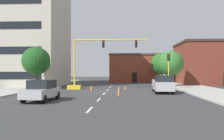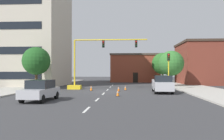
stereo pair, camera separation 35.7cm
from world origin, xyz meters
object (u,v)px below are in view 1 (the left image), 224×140
Objects in this scene: tree_right_far at (162,64)px; traffic_cone_roadside_d at (119,89)px; pickup_truck_silver at (163,84)px; traffic_signal_gantry at (85,72)px; tree_left_near at (36,61)px; sedan_silver_near_left at (42,90)px; traffic_light_pole_right at (169,63)px; traffic_cone_roadside_c at (126,88)px; traffic_cone_roadside_b at (91,88)px; tree_right_mid at (171,63)px; traffic_cone_roadside_a at (119,93)px.

traffic_cone_roadside_d is at bearing -112.09° from tree_right_far.
tree_right_far reaches higher than pickup_truck_silver.
traffic_signal_gantry is at bearing -126.72° from tree_right_far.
tree_left_near reaches higher than traffic_cone_roadside_d.
pickup_truck_silver is at bearing -98.47° from tree_right_far.
tree_right_far is at bearing 64.60° from sedan_silver_near_left.
traffic_cone_roadside_c is (-5.63, -0.52, -3.24)m from traffic_light_pole_right.
traffic_cone_roadside_b is at bearing -165.03° from traffic_cone_roadside_c.
tree_right_far is 10.49× the size of traffic_cone_roadside_c.
traffic_cone_roadside_d is (-7.99, -8.87, -3.42)m from tree_right_mid.
tree_right_far is 23.54m from traffic_cone_roadside_b.
traffic_cone_roadside_b is 1.19× the size of traffic_cone_roadside_c.
traffic_cone_roadside_a is at bearing -61.95° from traffic_signal_gantry.
tree_right_mid is at bearing 53.10° from sedan_silver_near_left.
tree_right_far reaches higher than tree_left_near.
sedan_silver_near_left is (-11.21, -8.30, -0.09)m from pickup_truck_silver.
pickup_truck_silver is at bearing -105.59° from tree_right_mid.
traffic_light_pole_right is 7.57m from traffic_cone_roadside_d.
traffic_cone_roadside_c is (0.70, 7.63, -0.02)m from traffic_cone_roadside_a.
tree_right_mid is at bearing -91.84° from tree_right_far.
traffic_light_pole_right is 4.91m from pickup_truck_silver.
traffic_cone_roadside_c is at bearing 14.97° from traffic_cone_roadside_b.
traffic_cone_roadside_b is at bearing 119.10° from traffic_cone_roadside_a.
tree_right_far is at bearing 68.18° from traffic_cone_roadside_c.
tree_right_mid is 8.89× the size of traffic_cone_roadside_a.
tree_right_far is (19.59, 18.33, 0.19)m from tree_left_near.
traffic_signal_gantry reaches higher than sedan_silver_near_left.
tree_right_mid is at bearing 47.99° from traffic_cone_roadside_d.
tree_right_mid is at bearing 44.75° from traffic_cone_roadside_c.
tree_left_near is (-17.67, 0.00, 0.32)m from traffic_light_pole_right.
sedan_silver_near_left is 7.16× the size of traffic_cone_roadside_a.
traffic_cone_roadside_b is (1.19, -2.51, -2.00)m from traffic_signal_gantry.
traffic_cone_roadside_d is at bearing 161.71° from pickup_truck_silver.
traffic_cone_roadside_c is at bearing -174.76° from traffic_light_pole_right.
tree_right_far is 8.83× the size of traffic_cone_roadside_b.
traffic_cone_roadside_b reaches higher than traffic_cone_roadside_c.
sedan_silver_near_left reaches higher than traffic_cone_roadside_b.
pickup_truck_silver is at bearing -18.29° from traffic_cone_roadside_d.
sedan_silver_near_left is (-12.61, -12.25, -2.64)m from traffic_light_pole_right.
tree_right_far is at bearing 59.34° from traffic_cone_roadside_b.
traffic_signal_gantry is 13.26m from sedan_silver_near_left.
tree_right_mid is 11.28m from pickup_truck_silver.
traffic_signal_gantry is at bearing 146.22° from traffic_cone_roadside_d.
tree_right_mid reaches higher than pickup_truck_silver.
pickup_truck_silver is (-3.32, -22.28, -3.07)m from tree_right_far.
sedan_silver_near_left reaches higher than traffic_cone_roadside_c.
sedan_silver_near_left is at bearing -104.15° from traffic_cone_roadside_b.
traffic_signal_gantry is at bearing 7.36° from tree_left_near.
tree_right_far is (13.04, 17.48, 1.69)m from traffic_signal_gantry.
traffic_cone_roadside_b is at bearing 170.04° from traffic_cone_roadside_d.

